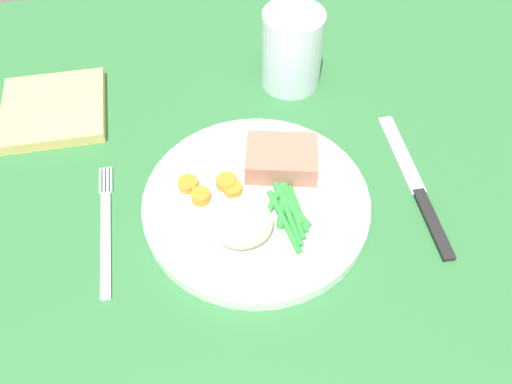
{
  "coord_description": "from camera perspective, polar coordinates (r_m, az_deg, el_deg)",
  "views": [
    {
      "loc": [
        -9.24,
        -33.14,
        48.16
      ],
      "look_at": [
        -3.48,
        0.16,
        4.6
      ],
      "focal_mm": 37.16,
      "sensor_mm": 36.0,
      "label": 1
    }
  ],
  "objects": [
    {
      "name": "green_beans",
      "position": [
        0.55,
        3.45,
        -1.49
      ],
      "size": [
        4.68,
        10.44,
        0.75
      ],
      "color": "#2D8C38",
      "rests_on": "dinner_plate"
    },
    {
      "name": "water_glass",
      "position": [
        0.69,
        3.85,
        14.55
      ],
      "size": [
        7.57,
        7.57,
        10.09
      ],
      "color": "silver",
      "rests_on": "dining_table"
    },
    {
      "name": "fork",
      "position": [
        0.58,
        -15.86,
        -3.81
      ],
      "size": [
        1.44,
        16.6,
        0.4
      ],
      "rotation": [
        0.0,
        0.0,
        -0.04
      ],
      "color": "silver",
      "rests_on": "dining_table"
    },
    {
      "name": "knife",
      "position": [
        0.61,
        16.78,
        0.67
      ],
      "size": [
        1.7,
        20.5,
        0.64
      ],
      "rotation": [
        0.0,
        0.0,
        0.03
      ],
      "color": "black",
      "rests_on": "dining_table"
    },
    {
      "name": "dinner_plate",
      "position": [
        0.57,
        0.0,
        -1.12
      ],
      "size": [
        24.11,
        24.11,
        1.6
      ],
      "primitive_type": "cylinder",
      "color": "white",
      "rests_on": "dining_table"
    },
    {
      "name": "dining_table",
      "position": [
        0.58,
        3.4,
        -1.83
      ],
      "size": [
        120.0,
        90.0,
        2.0
      ],
      "color": "#2D6B38",
      "rests_on": "ground"
    },
    {
      "name": "carrot_slices",
      "position": [
        0.56,
        -4.5,
        0.57
      ],
      "size": [
        6.71,
        4.06,
        1.16
      ],
      "color": "orange",
      "rests_on": "dinner_plate"
    },
    {
      "name": "meat_portion",
      "position": [
        0.58,
        2.55,
        3.59
      ],
      "size": [
        8.78,
        7.23,
        2.7
      ],
      "primitive_type": "cube",
      "rotation": [
        0.0,
        0.0,
        -0.22
      ],
      "color": "#A86B56",
      "rests_on": "dinner_plate"
    },
    {
      "name": "napkin",
      "position": [
        0.71,
        -20.94,
        8.3
      ],
      "size": [
        12.46,
        12.4,
        1.46
      ],
      "primitive_type": "cube",
      "rotation": [
        0.0,
        0.0,
        0.01
      ],
      "color": "#DBBC6B",
      "rests_on": "dining_table"
    },
    {
      "name": "mashed_potatoes",
      "position": [
        0.52,
        -1.56,
        -3.32
      ],
      "size": [
        6.21,
        5.52,
        4.25
      ],
      "primitive_type": "ellipsoid",
      "color": "beige",
      "rests_on": "dinner_plate"
    }
  ]
}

